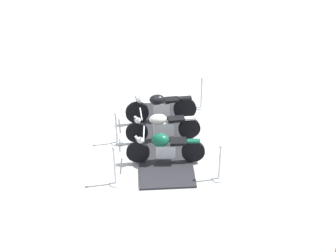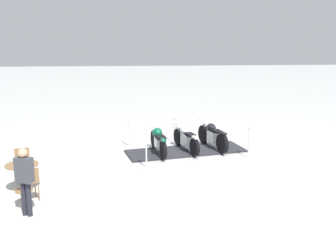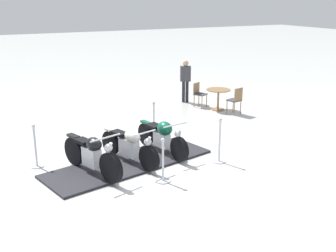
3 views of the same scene
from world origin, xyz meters
name	(u,v)px [view 1 (image 1 of 3)]	position (x,y,z in m)	size (l,w,h in m)	color
ground_plane	(163,141)	(0.00, 0.00, 0.00)	(80.00, 80.00, 0.00)	silver
display_platform	(163,140)	(0.00, 0.00, 0.03)	(4.28, 1.44, 0.06)	#28282D
motorcycle_black	(160,107)	(-1.01, -0.26, 0.52)	(0.94, 2.09, 1.02)	black
motorcycle_cream	(162,126)	(0.01, -0.03, 0.51)	(0.85, 2.08, 0.93)	black
motorcycle_forest	(164,147)	(1.02, 0.20, 0.53)	(0.71, 2.08, 0.92)	black
stanchion_left_front	(201,98)	(-2.07, 0.87, 0.35)	(0.33, 0.33, 1.09)	silver
stanchion_right_mid	(117,133)	(0.30, -1.29, 0.33)	(0.33, 0.33, 1.03)	silver
stanchion_right_rear	(115,172)	(2.07, -0.87, 0.37)	(0.33, 0.33, 1.15)	silver
stanchion_left_rear	(219,169)	(1.47, 1.70, 0.33)	(0.33, 0.33, 1.06)	silver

